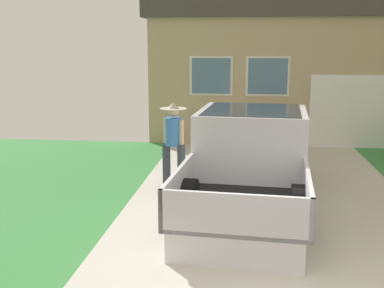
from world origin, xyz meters
name	(u,v)px	position (x,y,z in m)	size (l,w,h in m)	color
pickup_truck	(251,159)	(-0.36, 4.06, 0.75)	(2.37, 5.33, 1.67)	silver
person_with_hat	(174,140)	(-1.90, 4.52, 0.98)	(0.54, 0.54, 1.75)	#333842
handbag	(182,184)	(-1.72, 4.35, 0.12)	(0.36, 0.22, 0.43)	#B24C56
house_with_garage	(302,59)	(1.35, 11.75, 2.40)	(9.70, 5.83, 4.73)	tan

